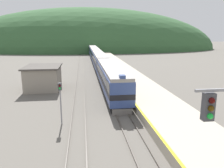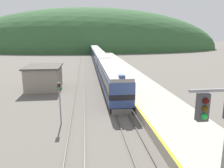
{
  "view_description": "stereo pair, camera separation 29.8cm",
  "coord_description": "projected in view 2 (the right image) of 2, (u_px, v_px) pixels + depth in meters",
  "views": [
    {
      "loc": [
        -4.21,
        -4.74,
        8.9
      ],
      "look_at": [
        -0.5,
        23.17,
        2.46
      ],
      "focal_mm": 35.0,
      "sensor_mm": 36.0,
      "label": 1
    },
    {
      "loc": [
        -3.92,
        -4.78,
        8.9
      ],
      "look_at": [
        -0.5,
        23.17,
        2.46
      ],
      "focal_mm": 35.0,
      "sensor_mm": 36.0,
      "label": 2
    }
  ],
  "objects": [
    {
      "name": "carriage_fifth",
      "position": [
        92.0,
        47.0,
        120.13
      ],
      "size": [
        2.92,
        21.4,
        4.18
      ],
      "color": "black",
      "rests_on": "ground"
    },
    {
      "name": "track_siding",
      "position": [
        83.0,
        61.0,
        74.21
      ],
      "size": [
        1.52,
        180.0,
        0.16
      ],
      "color": "#4C443D",
      "rests_on": "ground"
    },
    {
      "name": "carriage_third",
      "position": [
        96.0,
        53.0,
        77.01
      ],
      "size": [
        2.92,
        21.4,
        4.18
      ],
      "color": "black",
      "rests_on": "ground"
    },
    {
      "name": "signal_post_siding",
      "position": [
        60.0,
        95.0,
        21.48
      ],
      "size": [
        0.36,
        0.42,
        4.31
      ],
      "color": "gray",
      "rests_on": "ground"
    },
    {
      "name": "carriage_second",
      "position": [
        101.0,
        61.0,
        55.46
      ],
      "size": [
        2.92,
        21.4,
        4.18
      ],
      "color": "black",
      "rests_on": "ground"
    },
    {
      "name": "platform",
      "position": [
        119.0,
        68.0,
        55.9
      ],
      "size": [
        6.18,
        140.0,
        0.99
      ],
      "color": "#B2A893",
      "rests_on": "ground"
    },
    {
      "name": "carriage_fourth",
      "position": [
        94.0,
        49.0,
        98.57
      ],
      "size": [
        2.92,
        21.4,
        4.18
      ],
      "color": "black",
      "rests_on": "ground"
    },
    {
      "name": "express_train_lead_car",
      "position": [
        111.0,
        78.0,
        33.84
      ],
      "size": [
        2.93,
        21.04,
        4.54
      ],
      "color": "black",
      "rests_on": "ground"
    },
    {
      "name": "station_shed",
      "position": [
        44.0,
        77.0,
        36.22
      ],
      "size": [
        5.66,
        7.34,
        3.85
      ],
      "color": "gray",
      "rests_on": "ground"
    },
    {
      "name": "track_main",
      "position": [
        97.0,
        61.0,
        74.79
      ],
      "size": [
        1.52,
        180.0,
        0.16
      ],
      "color": "#4C443D",
      "rests_on": "ground"
    },
    {
      "name": "distant_hills",
      "position": [
        92.0,
        49.0,
        131.07
      ],
      "size": [
        153.25,
        68.96,
        47.84
      ],
      "color": "#335B33",
      "rests_on": "ground"
    }
  ]
}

